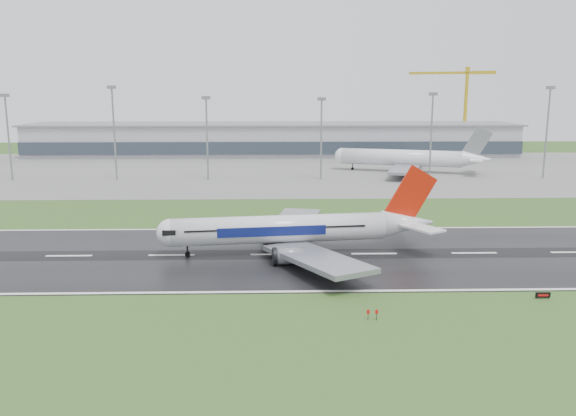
{
  "coord_description": "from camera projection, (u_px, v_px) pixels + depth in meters",
  "views": [
    {
      "loc": [
        0.09,
        -110.78,
        31.72
      ],
      "look_at": [
        3.22,
        12.0,
        7.0
      ],
      "focal_mm": 36.33,
      "sensor_mm": 36.0,
      "label": 1
    }
  ],
  "objects": [
    {
      "name": "ground",
      "position": [
        273.0,
        255.0,
        114.83
      ],
      "size": [
        520.0,
        520.0,
        0.0
      ],
      "primitive_type": "plane",
      "color": "#2C4F1D",
      "rests_on": "ground"
    },
    {
      "name": "floodmast_1",
      "position": [
        114.0,
        135.0,
        208.21
      ],
      "size": [
        0.64,
        0.64,
        32.45
      ],
      "primitive_type": "cylinder",
      "color": "gray",
      "rests_on": "ground"
    },
    {
      "name": "floodmast_4",
      "position": [
        431.0,
        138.0,
        211.3
      ],
      "size": [
        0.64,
        0.64,
        30.08
      ],
      "primitive_type": "cylinder",
      "color": "gray",
      "rests_on": "ground"
    },
    {
      "name": "terminal",
      "position": [
        273.0,
        140.0,
        294.65
      ],
      "size": [
        240.0,
        36.0,
        15.0
      ],
      "primitive_type": "cube",
      "color": "#94969E",
      "rests_on": "ground"
    },
    {
      "name": "floodmast_0",
      "position": [
        9.0,
        139.0,
        207.55
      ],
      "size": [
        0.64,
        0.64,
        29.65
      ],
      "primitive_type": "cylinder",
      "color": "gray",
      "rests_on": "ground"
    },
    {
      "name": "parked_airliner",
      "position": [
        408.0,
        149.0,
        230.19
      ],
      "size": [
        76.63,
        73.91,
        18.1
      ],
      "primitive_type": null,
      "rotation": [
        0.0,
        0.0,
        -0.32
      ],
      "color": "silver",
      "rests_on": "apron"
    },
    {
      "name": "floodmast_2",
      "position": [
        207.0,
        140.0,
        209.4
      ],
      "size": [
        0.64,
        0.64,
        28.77
      ],
      "primitive_type": "cylinder",
      "color": "gray",
      "rests_on": "ground"
    },
    {
      "name": "floodmast_3",
      "position": [
        321.0,
        140.0,
        210.47
      ],
      "size": [
        0.64,
        0.64,
        28.37
      ],
      "primitive_type": "cylinder",
      "color": "gray",
      "rests_on": "ground"
    },
    {
      "name": "tower_crane",
      "position": [
        465.0,
        109.0,
        309.03
      ],
      "size": [
        42.05,
        19.96,
        44.17
      ],
      "primitive_type": null,
      "rotation": [
        0.0,
        0.0,
        -0.41
      ],
      "color": "gold",
      "rests_on": "ground"
    },
    {
      "name": "main_airliner",
      "position": [
        299.0,
        212.0,
        114.94
      ],
      "size": [
        61.52,
        59.22,
        16.37
      ],
      "primitive_type": null,
      "rotation": [
        0.0,
        0.0,
        0.12
      ],
      "color": "silver",
      "rests_on": "runway"
    },
    {
      "name": "floodmast_5",
      "position": [
        547.0,
        134.0,
        212.14
      ],
      "size": [
        0.64,
        0.64,
        32.32
      ],
      "primitive_type": "cylinder",
      "color": "gray",
      "rests_on": "ground"
    },
    {
      "name": "runway",
      "position": [
        273.0,
        255.0,
        114.82
      ],
      "size": [
        400.0,
        45.0,
        0.1
      ],
      "primitive_type": "cube",
      "color": "black",
      "rests_on": "ground"
    },
    {
      "name": "apron",
      "position": [
        273.0,
        170.0,
        237.32
      ],
      "size": [
        400.0,
        130.0,
        0.08
      ],
      "primitive_type": "cube",
      "color": "slate",
      "rests_on": "ground"
    },
    {
      "name": "runway_sign",
      "position": [
        543.0,
        295.0,
        90.5
      ],
      "size": [
        2.28,
        0.9,
        1.04
      ],
      "primitive_type": null,
      "rotation": [
        0.0,
        0.0,
        0.28
      ],
      "color": "black",
      "rests_on": "ground"
    }
  ]
}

